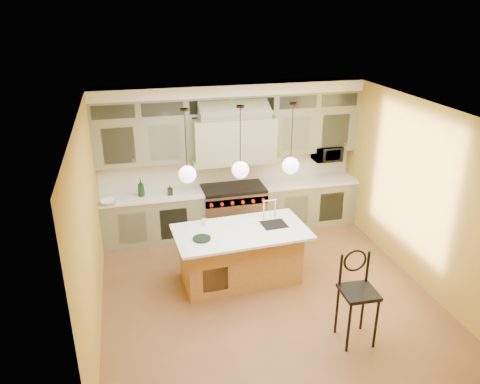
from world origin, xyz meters
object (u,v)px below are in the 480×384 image
object	(u,v)px
counter_stool	(358,292)
range	(233,209)
microwave	(327,153)
kitchen_island	(241,254)

from	to	relation	value
counter_stool	range	bearing A→B (deg)	105.61
range	microwave	size ratio (longest dim) A/B	2.21
microwave	range	bearing A→B (deg)	-176.88
kitchen_island	microwave	size ratio (longest dim) A/B	3.98
microwave	kitchen_island	bearing A→B (deg)	-141.07
kitchen_island	microwave	distance (m)	3.03
range	microwave	distance (m)	2.18
kitchen_island	counter_stool	bearing A→B (deg)	-60.84
counter_stool	kitchen_island	bearing A→B (deg)	124.20
kitchen_island	counter_stool	size ratio (longest dim) A/B	1.68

